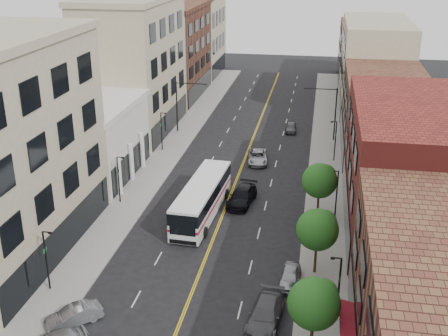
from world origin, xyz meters
The scene contains 29 objects.
sidewalk_left centered at (-10.00, 35.00, 0.07)m, with size 4.00×110.00×0.15m, color gray.
sidewalk_right centered at (10.00, 35.00, 0.07)m, with size 4.00×110.00×0.15m, color gray.
bldg_l_white centered at (-17.00, 31.00, 4.00)m, with size 10.00×14.00×8.00m, color silver.
bldg_l_far_a centered at (-17.00, 48.00, 9.00)m, with size 10.00×20.00×18.00m, color tan.
bldg_l_far_b centered at (-17.00, 68.00, 7.50)m, with size 10.00×20.00×15.00m, color brown.
bldg_l_far_c centered at (-17.00, 86.00, 10.00)m, with size 10.00×16.00×20.00m, color tan.
bldg_r_mid centered at (17.00, 24.00, 6.00)m, with size 10.00×22.00×12.00m, color maroon.
bldg_r_far_a centered at (17.00, 45.00, 5.00)m, with size 10.00×20.00×10.00m, color brown.
bldg_r_far_b centered at (17.00, 66.00, 7.00)m, with size 10.00×22.00×14.00m, color tan.
bldg_r_far_c centered at (17.00, 86.00, 5.50)m, with size 10.00×18.00×11.00m, color brown.
tree_r_1 centered at (9.39, 4.07, 4.13)m, with size 3.40×3.40×5.59m.
tree_r_2 centered at (9.39, 14.07, 4.13)m, with size 3.40×3.40×5.59m.
tree_r_3 centered at (9.39, 24.07, 4.13)m, with size 3.40×3.40×5.59m.
lamp_l_1 centered at (-10.95, 8.00, 2.97)m, with size 0.81×0.55×5.05m.
lamp_l_2 centered at (-10.95, 24.00, 2.97)m, with size 0.81×0.55×5.05m.
lamp_l_3 centered at (-10.95, 40.00, 2.97)m, with size 0.81×0.55×5.05m.
lamp_r_1 centered at (10.95, 8.00, 2.97)m, with size 0.81×0.55×5.05m.
lamp_r_2 centered at (10.95, 24.00, 2.97)m, with size 0.81×0.55×5.05m.
lamp_r_3 centered at (10.95, 40.00, 2.97)m, with size 0.81×0.55×5.05m.
signal_mast_left centered at (-10.27, 48.00, 4.65)m, with size 4.49×0.18×7.20m.
signal_mast_right centered at (10.27, 48.00, 4.65)m, with size 4.49×0.18×7.20m.
city_bus centered at (-2.00, 22.80, 1.96)m, with size 3.72×13.28×3.38m.
car_angle_b centered at (-7.40, 4.42, 0.66)m, with size 1.40×4.02×1.33m, color #B2B6BA.
car_parked_mid centered at (6.01, 6.78, 0.78)m, with size 2.20×5.41×1.57m, color #47474B.
car_parked_far centered at (7.40, 12.07, 0.66)m, with size 1.56×3.89×1.32m, color #989AA0.
car_lane_behind centered at (-1.80, 29.05, 0.72)m, with size 1.52×4.35×1.43m, color #545359.
car_lane_a centered at (1.50, 26.16, 0.81)m, with size 2.26×5.56×1.61m, color black.
car_lane_b centered at (1.71, 38.12, 0.71)m, with size 2.34×5.08×1.41m, color #A2A6A9.
car_lane_c centered at (4.99, 50.93, 0.64)m, with size 1.51×3.74×1.27m, color #4F4F54.
Camera 1 is at (8.84, -26.20, 25.26)m, focal length 45.00 mm.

